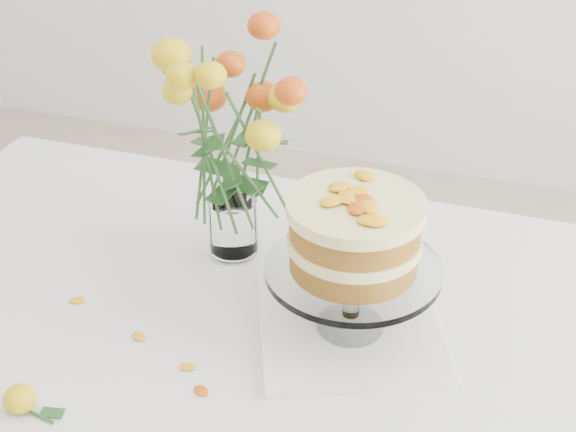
% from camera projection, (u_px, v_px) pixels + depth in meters
% --- Properties ---
extents(table, '(1.43, 0.93, 0.76)m').
position_uv_depth(table, '(236.00, 352.00, 1.35)').
color(table, tan).
rests_on(table, ground).
extents(napkin, '(0.37, 0.37, 0.01)m').
position_uv_depth(napkin, '(350.00, 329.00, 1.27)').
color(napkin, white).
rests_on(napkin, table).
extents(cake_stand, '(0.27, 0.27, 0.24)m').
position_uv_depth(cake_stand, '(354.00, 241.00, 1.18)').
color(cake_stand, white).
rests_on(cake_stand, napkin).
extents(rose_vase, '(0.36, 0.36, 0.44)m').
position_uv_depth(rose_vase, '(229.00, 124.00, 1.32)').
color(rose_vase, white).
rests_on(rose_vase, table).
extents(loose_rose_near, '(0.08, 0.05, 0.04)m').
position_uv_depth(loose_rose_near, '(20.00, 399.00, 1.11)').
color(loose_rose_near, gold).
rests_on(loose_rose_near, table).
extents(stray_petal_a, '(0.03, 0.02, 0.00)m').
position_uv_depth(stray_petal_a, '(139.00, 337.00, 1.25)').
color(stray_petal_a, '#FAA70F').
rests_on(stray_petal_a, table).
extents(stray_petal_b, '(0.03, 0.02, 0.00)m').
position_uv_depth(stray_petal_b, '(187.00, 367.00, 1.19)').
color(stray_petal_b, '#FAA70F').
rests_on(stray_petal_b, table).
extents(stray_petal_c, '(0.03, 0.02, 0.00)m').
position_uv_depth(stray_petal_c, '(201.00, 391.00, 1.15)').
color(stray_petal_c, '#FAA70F').
rests_on(stray_petal_c, table).
extents(stray_petal_d, '(0.03, 0.02, 0.00)m').
position_uv_depth(stray_petal_d, '(77.00, 301.00, 1.33)').
color(stray_petal_d, '#FAA70F').
rests_on(stray_petal_d, table).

